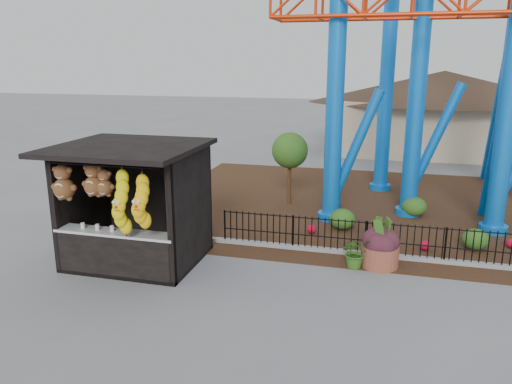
% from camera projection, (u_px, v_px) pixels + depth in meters
% --- Properties ---
extents(ground, '(120.00, 120.00, 0.00)m').
position_uv_depth(ground, '(234.00, 292.00, 11.39)').
color(ground, slate).
rests_on(ground, ground).
extents(mulch_bed, '(18.00, 12.00, 0.02)m').
position_uv_depth(mulch_bed, '(407.00, 208.00, 17.88)').
color(mulch_bed, '#331E11').
rests_on(mulch_bed, ground).
extents(curb, '(18.00, 0.18, 0.12)m').
position_uv_depth(curb, '(412.00, 258.00, 13.19)').
color(curb, gray).
rests_on(curb, ground).
extents(prize_booth, '(3.50, 3.40, 3.12)m').
position_uv_depth(prize_booth, '(130.00, 207.00, 12.58)').
color(prize_booth, black).
rests_on(prize_booth, ground).
extents(picket_fence, '(12.20, 0.06, 1.00)m').
position_uv_depth(picket_fence, '(449.00, 246.00, 12.85)').
color(picket_fence, black).
rests_on(picket_fence, ground).
extents(roller_coaster, '(11.00, 6.37, 10.82)m').
position_uv_depth(roller_coaster, '(458.00, 19.00, 16.17)').
color(roller_coaster, blue).
rests_on(roller_coaster, ground).
extents(terracotta_planter, '(1.12, 1.12, 0.57)m').
position_uv_depth(terracotta_planter, '(380.00, 256.00, 12.77)').
color(terracotta_planter, brown).
rests_on(terracotta_planter, ground).
extents(planter_foliage, '(0.70, 0.70, 0.64)m').
position_uv_depth(planter_foliage, '(381.00, 234.00, 12.62)').
color(planter_foliage, '#381620').
rests_on(planter_foliage, terracotta_planter).
extents(potted_plant, '(0.90, 0.84, 0.81)m').
position_uv_depth(potted_plant, '(356.00, 252.00, 12.68)').
color(potted_plant, '#255017').
rests_on(potted_plant, ground).
extents(landscaping, '(8.60, 3.79, 0.67)m').
position_uv_depth(landscaping, '(442.00, 223.00, 15.31)').
color(landscaping, '#2B5218').
rests_on(landscaping, mulch_bed).
extents(pavilion, '(15.00, 15.00, 4.80)m').
position_uv_depth(pavilion, '(443.00, 99.00, 27.81)').
color(pavilion, '#BFAD8C').
rests_on(pavilion, ground).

